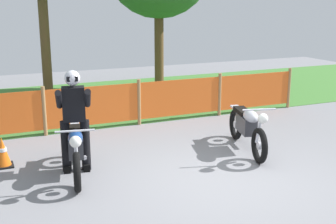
{
  "coord_description": "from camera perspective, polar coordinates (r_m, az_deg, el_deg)",
  "views": [
    {
      "loc": [
        -3.33,
        -5.75,
        2.76
      ],
      "look_at": [
        -0.36,
        1.01,
        0.9
      ],
      "focal_mm": 47.42,
      "sensor_mm": 36.0,
      "label": 1
    }
  ],
  "objects": [
    {
      "name": "traffic_cone",
      "position": [
        8.06,
        -20.51,
        -4.85
      ],
      "size": [
        0.32,
        0.32,
        0.53
      ],
      "color": "black",
      "rests_on": "ground"
    },
    {
      "name": "ground",
      "position": [
        7.2,
        5.94,
        -8.56
      ],
      "size": [
        24.0,
        24.0,
        0.02
      ],
      "primitive_type": "cube",
      "color": "gray"
    },
    {
      "name": "barrier_fence",
      "position": [
        10.06,
        -3.75,
        1.36
      ],
      "size": [
        8.47,
        0.08,
        1.05
      ],
      "color": "#997547",
      "rests_on": "ground"
    },
    {
      "name": "motorcycle_lead",
      "position": [
        8.44,
        10.15,
        -1.89
      ],
      "size": [
        0.77,
        1.97,
        0.95
      ],
      "rotation": [
        0.0,
        0.0,
        -1.83
      ],
      "color": "black",
      "rests_on": "ground"
    },
    {
      "name": "rider_trailing",
      "position": [
        7.35,
        -11.97,
        -0.4
      ],
      "size": [
        0.63,
        0.74,
        1.69
      ],
      "rotation": [
        0.0,
        0.0,
        -1.77
      ],
      "color": "black",
      "rests_on": "ground"
    },
    {
      "name": "grass_verge",
      "position": [
        12.84,
        -8.09,
        1.6
      ],
      "size": [
        24.0,
        5.72,
        0.01
      ],
      "primitive_type": "cube",
      "color": "#427A33",
      "rests_on": "ground"
    },
    {
      "name": "motorcycle_trailing",
      "position": [
        7.29,
        -11.74,
        -4.64
      ],
      "size": [
        0.68,
        1.94,
        0.93
      ],
      "rotation": [
        0.0,
        0.0,
        -1.77
      ],
      "color": "black",
      "rests_on": "ground"
    }
  ]
}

